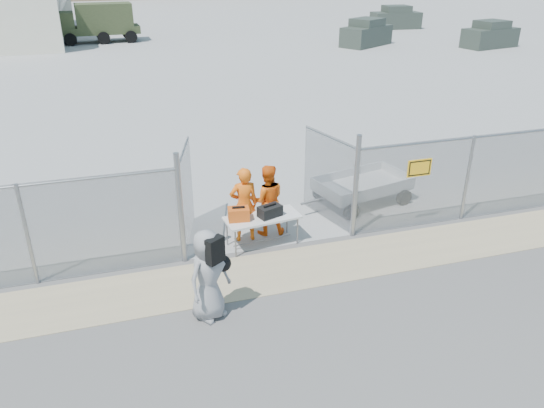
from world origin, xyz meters
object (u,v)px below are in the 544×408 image
object	(u,v)px
security_worker_left	(244,205)
security_worker_right	(267,200)
utility_trailer	(362,189)
visitor	(208,275)
folding_table	(262,231)

from	to	relation	value
security_worker_left	security_worker_right	bearing A→B (deg)	-162.07
security_worker_left	security_worker_right	world-z (taller)	security_worker_left
security_worker_left	utility_trailer	world-z (taller)	security_worker_left
security_worker_right	security_worker_left	bearing A→B (deg)	24.36
security_worker_right	visitor	distance (m)	3.38
folding_table	security_worker_left	world-z (taller)	security_worker_left
security_worker_left	visitor	xyz separation A→B (m)	(-1.32, -2.62, -0.02)
folding_table	visitor	size ratio (longest dim) A/B	0.96
security_worker_right	utility_trailer	world-z (taller)	security_worker_right
visitor	utility_trailer	xyz separation A→B (m)	(4.84, 3.72, -0.50)
folding_table	visitor	xyz separation A→B (m)	(-1.65, -2.27, 0.53)
security_worker_left	visitor	bearing A→B (deg)	65.23
visitor	security_worker_right	bearing A→B (deg)	22.64
security_worker_right	visitor	world-z (taller)	visitor
folding_table	visitor	world-z (taller)	visitor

